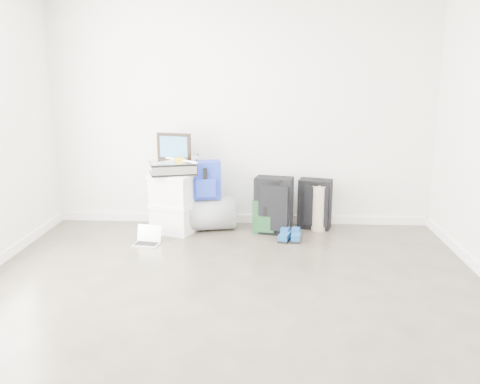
# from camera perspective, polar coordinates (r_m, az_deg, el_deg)

# --- Properties ---
(ground) EXTENTS (5.00, 5.00, 0.00)m
(ground) POSITION_cam_1_polar(r_m,az_deg,el_deg) (3.92, -1.67, -13.92)
(ground) COLOR #393229
(ground) RESTS_ON ground
(room_envelope) EXTENTS (4.52, 5.02, 2.71)m
(room_envelope) POSITION_cam_1_polar(r_m,az_deg,el_deg) (3.51, -1.84, 12.11)
(room_envelope) COLOR white
(room_envelope) RESTS_ON ground
(boxes_stack) EXTENTS (0.58, 0.53, 0.68)m
(boxes_stack) POSITION_cam_1_polar(r_m,az_deg,el_deg) (5.84, -7.43, -1.24)
(boxes_stack) COLOR white
(boxes_stack) RESTS_ON ground
(briefcase) EXTENTS (0.57, 0.48, 0.14)m
(briefcase) POSITION_cam_1_polar(r_m,az_deg,el_deg) (5.75, -7.55, 2.70)
(briefcase) COLOR #B2B2B7
(briefcase) RESTS_ON boxes_stack
(painting) EXTENTS (0.40, 0.14, 0.31)m
(painting) POSITION_cam_1_polar(r_m,az_deg,el_deg) (5.81, -7.44, 5.06)
(painting) COLOR black
(painting) RESTS_ON briefcase
(drone) EXTENTS (0.47, 0.47, 0.05)m
(drone) POSITION_cam_1_polar(r_m,az_deg,el_deg) (5.70, -6.82, 3.62)
(drone) COLOR gold
(drone) RESTS_ON briefcase
(duffel_bag) EXTENTS (0.69, 0.51, 0.39)m
(duffel_bag) POSITION_cam_1_polar(r_m,az_deg,el_deg) (5.92, -3.68, -2.44)
(duffel_bag) COLOR #909398
(duffel_bag) RESTS_ON ground
(blue_backpack) EXTENTS (0.34, 0.28, 0.43)m
(blue_backpack) POSITION_cam_1_polar(r_m,az_deg,el_deg) (5.79, -3.77, 1.30)
(blue_backpack) COLOR #1A22AC
(blue_backpack) RESTS_ON duffel_bag
(large_suitcase) EXTENTS (0.46, 0.35, 0.64)m
(large_suitcase) POSITION_cam_1_polar(r_m,az_deg,el_deg) (5.78, 3.80, -1.50)
(large_suitcase) COLOR black
(large_suitcase) RESTS_ON ground
(green_backpack) EXTENTS (0.30, 0.24, 0.39)m
(green_backpack) POSITION_cam_1_polar(r_m,az_deg,el_deg) (5.80, 2.88, -2.82)
(green_backpack) COLOR #12311A
(green_backpack) RESTS_ON ground
(carry_on) EXTENTS (0.42, 0.33, 0.58)m
(carry_on) POSITION_cam_1_polar(r_m,az_deg,el_deg) (6.00, 8.41, -1.35)
(carry_on) COLOR black
(carry_on) RESTS_ON ground
(shoes) EXTENTS (0.27, 0.28, 0.09)m
(shoes) POSITION_cam_1_polar(r_m,az_deg,el_deg) (5.60, 5.70, -4.99)
(shoes) COLOR black
(shoes) RESTS_ON ground
(rolled_rug) EXTENTS (0.17, 0.17, 0.53)m
(rolled_rug) POSITION_cam_1_polar(r_m,az_deg,el_deg) (5.94, 8.87, -1.81)
(rolled_rug) COLOR tan
(rolled_rug) RESTS_ON ground
(laptop) EXTENTS (0.30, 0.24, 0.19)m
(laptop) POSITION_cam_1_polar(r_m,az_deg,el_deg) (5.55, -10.32, -5.27)
(laptop) COLOR silver
(laptop) RESTS_ON ground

